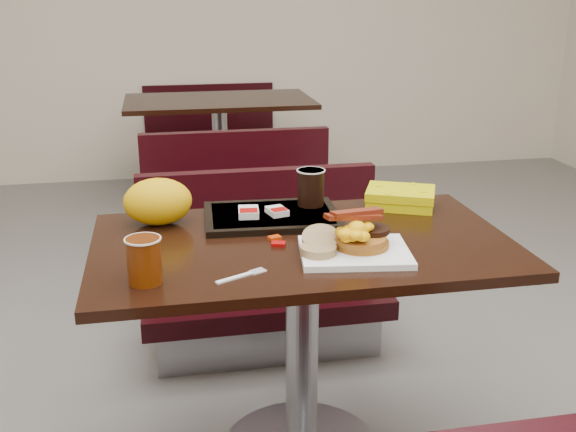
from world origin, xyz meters
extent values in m
cube|color=white|center=(0.12, -0.14, 0.76)|extent=(0.32, 0.27, 0.02)
cylinder|color=#AA601C|center=(0.14, -0.12, 0.78)|extent=(0.19, 0.19, 0.03)
cylinder|color=black|center=(0.18, -0.10, 0.81)|extent=(0.12, 0.12, 0.01)
ellipsoid|color=#EDC204|center=(0.12, -0.15, 0.82)|extent=(0.12, 0.11, 0.05)
cylinder|color=#A17B55|center=(0.01, -0.15, 0.78)|extent=(0.11, 0.11, 0.02)
cylinder|color=#A17B55|center=(0.03, -0.10, 0.79)|extent=(0.12, 0.12, 0.06)
cylinder|color=#7F3404|center=(-0.44, -0.21, 0.81)|extent=(0.10, 0.10, 0.12)
cube|color=white|center=(0.23, -0.06, 0.75)|extent=(0.06, 0.15, 0.00)
cube|color=#B52D07|center=(-0.08, 0.03, 0.75)|extent=(0.04, 0.04, 0.01)
cube|color=#8C0504|center=(-0.08, -0.03, 0.75)|extent=(0.05, 0.04, 0.01)
cube|color=black|center=(-0.06, 0.20, 0.76)|extent=(0.43, 0.32, 0.02)
cube|color=silver|center=(-0.13, 0.19, 0.78)|extent=(0.07, 0.09, 0.02)
cube|color=silver|center=(-0.04, 0.19, 0.78)|extent=(0.07, 0.08, 0.02)
cylinder|color=black|center=(0.08, 0.26, 0.83)|extent=(0.10, 0.10, 0.12)
cube|color=#CBBF03|center=(0.38, 0.25, 0.78)|extent=(0.27, 0.24, 0.06)
ellipsoid|color=orange|center=(-0.41, 0.22, 0.82)|extent=(0.25, 0.22, 0.14)
camera|label=1|loc=(-0.39, -1.78, 1.45)|focal=42.18mm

